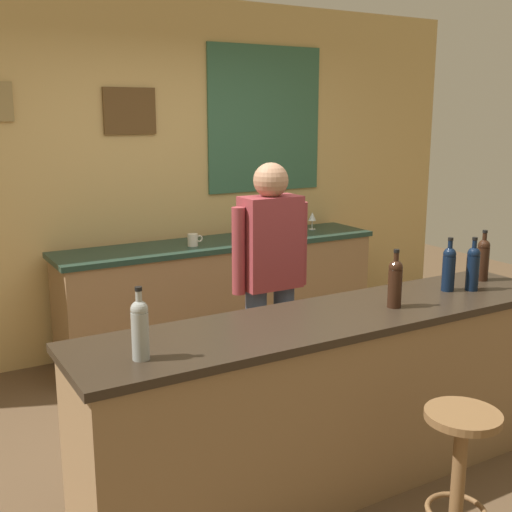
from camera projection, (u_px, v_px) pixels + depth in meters
The scene contains 15 objects.
ground_plane at pixel (291, 446), 3.75m from camera, with size 10.00×10.00×0.00m, color brown.
back_wall at pixel (156, 175), 5.15m from camera, with size 6.00×0.09×2.80m.
bar_counter at pixel (334, 399), 3.31m from camera, with size 2.71×0.60×0.92m.
side_counter at pixel (222, 295), 5.24m from camera, with size 2.67×0.56×0.90m.
bartender at pixel (270, 275), 3.91m from camera, with size 0.52×0.21×1.62m.
bar_stool at pixel (460, 460), 2.72m from camera, with size 0.32×0.32×0.68m.
wine_bottle_a at pixel (140, 327), 2.58m from camera, with size 0.07×0.07×0.31m.
wine_bottle_b at pixel (395, 282), 3.29m from camera, with size 0.07×0.07×0.31m.
wine_bottle_c at pixel (449, 267), 3.60m from camera, with size 0.07×0.07×0.31m.
wine_bottle_d at pixel (473, 267), 3.61m from camera, with size 0.07×0.07×0.31m.
wine_bottle_e at pixel (483, 258), 3.82m from camera, with size 0.07×0.07×0.31m.
wine_glass_a at pixel (258, 224), 5.26m from camera, with size 0.07×0.07×0.16m.
wine_glass_b at pixel (282, 220), 5.47m from camera, with size 0.07×0.07×0.16m.
wine_glass_c at pixel (312, 217), 5.63m from camera, with size 0.07×0.07×0.16m.
coffee_mug at pixel (193, 240), 4.94m from camera, with size 0.12×0.08×0.09m.
Camera 1 is at (-1.89, -2.85, 1.90)m, focal length 44.99 mm.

